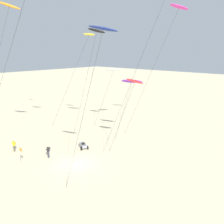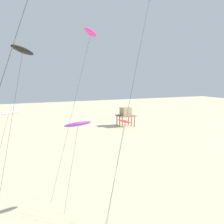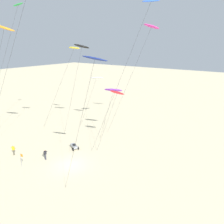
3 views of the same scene
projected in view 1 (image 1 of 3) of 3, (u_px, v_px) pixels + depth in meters
The scene contains 13 objects.
ground_plane at pixel (76, 164), 31.83m from camera, with size 260.00×260.00×0.00m, color beige.
kite_red at pixel (134, 82), 33.12m from camera, with size 3.93×2.59×10.21m.
kite_navy at pixel (102, 31), 22.30m from camera, with size 4.74×3.03×15.90m.
kite_magenta at pixel (179, 8), 37.74m from camera, with size 7.88×5.33×20.36m.
kite_orange at pixel (9, 7), 31.95m from camera, with size 7.42×5.05×19.59m.
kite_white at pixel (114, 70), 44.93m from camera, with size 4.66×2.71×10.66m.
kite_yellow at pixel (88, 36), 42.83m from camera, with size 7.53×4.45×16.42m.
kite_purple at pixel (132, 81), 38.37m from camera, with size 3.86×2.28×9.53m.
kite_black at pixel (96, 31), 39.01m from camera, with size 4.75×3.36×16.99m.
kite_flyer_nearest at pixel (14, 145), 35.68m from camera, with size 0.70×0.69×1.67m.
kite_flyer_middle at pixel (48, 151), 33.61m from camera, with size 0.59×0.61×1.67m.
beach_buggy at pixel (83, 145), 36.98m from camera, with size 2.10×1.55×0.82m.
marker_flag at pixel (20, 153), 31.66m from camera, with size 0.57×0.05×2.10m.
Camera 1 is at (23.14, -18.68, 13.77)m, focal length 41.73 mm.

